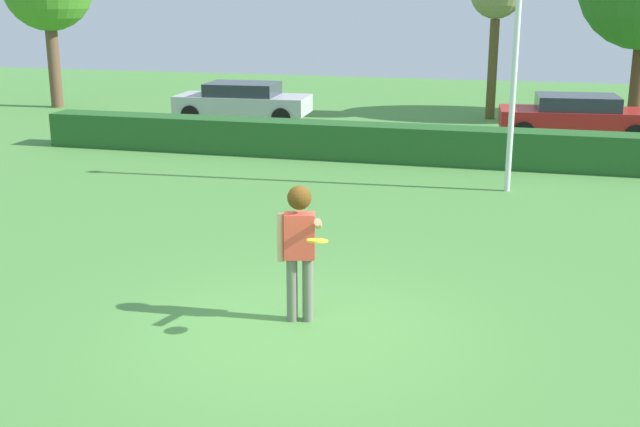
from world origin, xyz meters
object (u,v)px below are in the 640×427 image
parked_car_silver (243,100)px  frisbee (317,241)px  person (300,238)px  lamppost (518,9)px  parked_car_red (576,115)px

parked_car_silver → frisbee: bearing=-67.1°
frisbee → parked_car_silver: size_ratio=0.06×
person → lamppost: 8.50m
lamppost → parked_car_silver: bearing=139.4°
frisbee → parked_car_red: 15.47m
parked_car_silver → parked_car_red: size_ratio=0.99×
lamppost → parked_car_red: 7.54m
frisbee → lamppost: lamppost is taller
person → parked_car_silver: (-6.24, 15.08, -0.41)m
frisbee → lamppost: (1.92, 8.34, 2.44)m
frisbee → lamppost: 8.89m
lamppost → frisbee: bearing=-103.0°
frisbee → parked_car_silver: 17.01m
person → lamppost: size_ratio=0.26×
lamppost → parked_car_red: lamppost is taller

